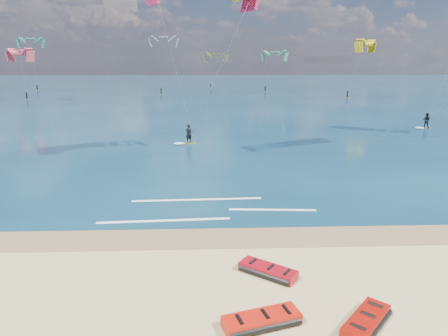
{
  "coord_description": "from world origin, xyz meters",
  "views": [
    {
      "loc": [
        0.92,
        -13.99,
        7.96
      ],
      "look_at": [
        1.77,
        8.0,
        1.97
      ],
      "focal_mm": 32.0,
      "sensor_mm": 36.0,
      "label": 1
    }
  ],
  "objects_px": {
    "packed_kite_mid": "(268,274)",
    "packed_kite_right": "(365,326)",
    "kitesurfer_main": "(196,54)",
    "packed_kite_left": "(261,325)"
  },
  "relations": [
    {
      "from": "packed_kite_left",
      "to": "packed_kite_mid",
      "type": "bearing_deg",
      "value": 61.74
    },
    {
      "from": "packed_kite_mid",
      "to": "packed_kite_right",
      "type": "xyz_separation_m",
      "value": [
        2.58,
        -3.18,
        0.0
      ]
    },
    {
      "from": "packed_kite_left",
      "to": "kitesurfer_main",
      "type": "bearing_deg",
      "value": 79.67
    },
    {
      "from": "packed_kite_right",
      "to": "packed_kite_left",
      "type": "bearing_deg",
      "value": 129.22
    },
    {
      "from": "packed_kite_left",
      "to": "packed_kite_right",
      "type": "distance_m",
      "value": 3.21
    },
    {
      "from": "packed_kite_mid",
      "to": "kitesurfer_main",
      "type": "xyz_separation_m",
      "value": [
        -3.25,
        21.56,
        8.41
      ]
    },
    {
      "from": "packed_kite_mid",
      "to": "kitesurfer_main",
      "type": "distance_m",
      "value": 23.37
    },
    {
      "from": "packed_kite_mid",
      "to": "packed_kite_right",
      "type": "distance_m",
      "value": 4.09
    },
    {
      "from": "packed_kite_left",
      "to": "packed_kite_right",
      "type": "height_order",
      "value": "packed_kite_left"
    },
    {
      "from": "packed_kite_right",
      "to": "kitesurfer_main",
      "type": "xyz_separation_m",
      "value": [
        -5.83,
        24.74,
        8.41
      ]
    }
  ]
}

